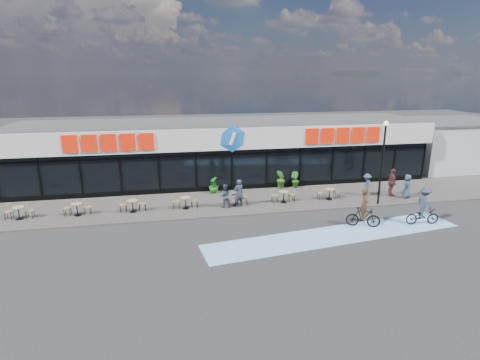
% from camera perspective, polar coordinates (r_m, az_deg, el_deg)
% --- Properties ---
extents(ground, '(120.00, 120.00, 0.00)m').
position_cam_1_polar(ground, '(20.17, 2.12, -7.55)').
color(ground, '#28282B').
rests_on(ground, ground).
extents(sidewalk, '(44.00, 5.00, 0.10)m').
position_cam_1_polar(sidewalk, '(24.26, -0.23, -3.30)').
color(sidewalk, '#4F4A46').
rests_on(sidewalk, ground).
extents(bike_lane, '(14.17, 4.13, 0.01)m').
position_cam_1_polar(bike_lane, '(20.10, 14.40, -8.13)').
color(bike_lane, '#7DB7EC').
rests_on(bike_lane, ground).
extents(building, '(30.60, 6.57, 4.75)m').
position_cam_1_polar(building, '(28.84, -2.20, 4.50)').
color(building, black).
rests_on(building, ground).
extents(neighbour_building, '(9.20, 7.20, 4.11)m').
position_cam_1_polar(neighbour_building, '(38.56, 29.37, 4.95)').
color(neighbour_building, silver).
rests_on(neighbour_building, ground).
extents(lamp_post, '(0.28, 0.28, 5.21)m').
position_cam_1_polar(lamp_post, '(24.47, 20.92, 3.45)').
color(lamp_post, black).
rests_on(lamp_post, sidewalk).
extents(bistro_set_0, '(1.54, 0.62, 0.90)m').
position_cam_1_polar(bistro_set_0, '(24.58, -30.62, -4.09)').
color(bistro_set_0, tan).
rests_on(bistro_set_0, sidewalk).
extents(bistro_set_1, '(1.54, 0.62, 0.90)m').
position_cam_1_polar(bistro_set_1, '(23.67, -23.55, -3.87)').
color(bistro_set_1, tan).
rests_on(bistro_set_1, sidewalk).
extents(bistro_set_2, '(1.54, 0.62, 0.90)m').
position_cam_1_polar(bistro_set_2, '(23.15, -16.04, -3.57)').
color(bistro_set_2, tan).
rests_on(bistro_set_2, sidewalk).
extents(bistro_set_3, '(1.54, 0.62, 0.90)m').
position_cam_1_polar(bistro_set_3, '(23.04, -8.33, -3.19)').
color(bistro_set_3, tan).
rests_on(bistro_set_3, sidewalk).
extents(bistro_set_4, '(1.54, 0.62, 0.90)m').
position_cam_1_polar(bistro_set_4, '(23.35, -0.70, -2.76)').
color(bistro_set_4, tan).
rests_on(bistro_set_4, sidewalk).
extents(bistro_set_5, '(1.54, 0.62, 0.90)m').
position_cam_1_polar(bistro_set_5, '(24.05, 6.61, -2.31)').
color(bistro_set_5, tan).
rests_on(bistro_set_5, sidewalk).
extents(bistro_set_6, '(1.54, 0.62, 0.90)m').
position_cam_1_polar(bistro_set_6, '(25.12, 13.40, -1.85)').
color(bistro_set_6, tan).
rests_on(bistro_set_6, sidewalk).
extents(potted_plant_left, '(0.68, 0.68, 1.14)m').
position_cam_1_polar(potted_plant_left, '(25.74, -4.04, -0.75)').
color(potted_plant_left, '#1E5A19').
rests_on(potted_plant_left, sidewalk).
extents(potted_plant_mid, '(0.66, 0.79, 1.37)m').
position_cam_1_polar(potted_plant_mid, '(26.82, 6.28, 0.14)').
color(potted_plant_mid, '#316A1E').
rests_on(potted_plant_mid, sidewalk).
extents(potted_plant_right, '(0.74, 0.80, 1.17)m').
position_cam_1_polar(potted_plant_right, '(27.18, 8.35, 0.05)').
color(potted_plant_right, '#225819').
rests_on(potted_plant_right, sidewalk).
extents(patron_left, '(0.74, 0.61, 1.76)m').
position_cam_1_polar(patron_left, '(22.90, -0.19, -2.02)').
color(patron_left, '#2E3647').
rests_on(patron_left, sidewalk).
extents(patron_right, '(0.73, 0.57, 1.48)m').
position_cam_1_polar(patron_right, '(22.86, -2.33, -2.44)').
color(patron_right, '#33404F').
rests_on(patron_right, sidewalk).
extents(pedestrian_a, '(0.80, 1.10, 1.53)m').
position_cam_1_polar(pedestrian_a, '(26.44, 18.76, -0.69)').
color(pedestrian_a, '#31414C').
rests_on(pedestrian_a, sidewalk).
extents(pedestrian_b, '(0.62, 1.16, 1.89)m').
position_cam_1_polar(pedestrian_b, '(26.96, 22.15, -0.32)').
color(pedestrian_b, '#522A2A').
rests_on(pedestrian_b, sidewalk).
extents(pedestrian_c, '(0.93, 0.86, 1.60)m').
position_cam_1_polar(pedestrian_c, '(26.93, 24.12, -0.88)').
color(pedestrian_c, '#33434F').
rests_on(pedestrian_c, sidewalk).
extents(cyclist_a, '(1.87, 1.17, 2.13)m').
position_cam_1_polar(cyclist_a, '(21.32, 18.30, -4.86)').
color(cyclist_a, black).
rests_on(cyclist_a, ground).
extents(cyclist_b, '(1.91, 1.15, 2.14)m').
position_cam_1_polar(cyclist_b, '(22.84, 26.15, -4.00)').
color(cyclist_b, black).
rests_on(cyclist_b, ground).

